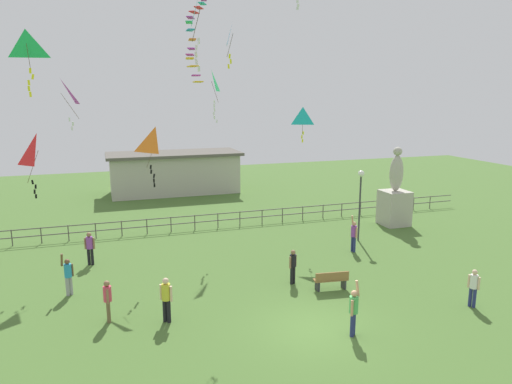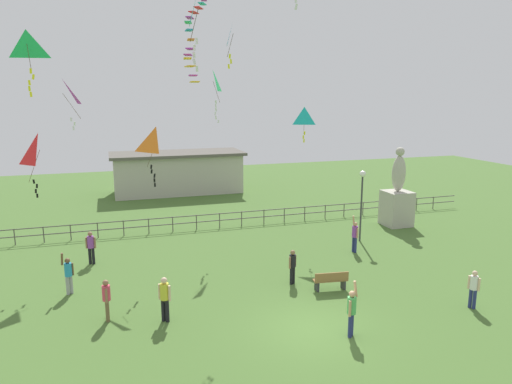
{
  "view_description": "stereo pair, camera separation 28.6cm",
  "coord_description": "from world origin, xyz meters",
  "px_view_note": "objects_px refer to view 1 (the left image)",
  "views": [
    {
      "loc": [
        -6.94,
        -14.07,
        8.28
      ],
      "look_at": [
        -0.34,
        5.76,
        3.96
      ],
      "focal_mm": 32.64,
      "sensor_mm": 36.0,
      "label": 1
    },
    {
      "loc": [
        -6.67,
        -14.16,
        8.28
      ],
      "look_at": [
        -0.34,
        5.76,
        3.96
      ],
      "focal_mm": 32.64,
      "sensor_mm": 36.0,
      "label": 2
    }
  ],
  "objects_px": {
    "lamppost": "(360,190)",
    "kite_0": "(61,95)",
    "park_bench": "(331,280)",
    "person_7": "(474,286)",
    "person_3": "(68,274)",
    "kite_7": "(26,46)",
    "person_2": "(90,246)",
    "kite_3": "(233,34)",
    "kite_1": "(303,117)",
    "kite_8": "(200,12)",
    "person_5": "(293,264)",
    "person_4": "(108,298)",
    "person_1": "(166,297)",
    "person_6": "(354,309)",
    "person_0": "(354,234)",
    "kite_5": "(38,152)",
    "kite_2": "(156,142)",
    "statue_monument": "(395,200)",
    "kite_6": "(212,83)"
  },
  "relations": [
    {
      "from": "lamppost",
      "to": "kite_0",
      "type": "xyz_separation_m",
      "value": [
        -15.61,
        2.34,
        5.31
      ]
    },
    {
      "from": "park_bench",
      "to": "person_7",
      "type": "distance_m",
      "value": 5.65
    },
    {
      "from": "person_3",
      "to": "kite_7",
      "type": "xyz_separation_m",
      "value": [
        -0.74,
        -0.12,
        9.18
      ]
    },
    {
      "from": "person_2",
      "to": "kite_3",
      "type": "xyz_separation_m",
      "value": [
        6.7,
        -2.82,
        9.98
      ]
    },
    {
      "from": "person_7",
      "to": "kite_0",
      "type": "relative_size",
      "value": 0.64
    },
    {
      "from": "kite_1",
      "to": "kite_8",
      "type": "distance_m",
      "value": 12.52
    },
    {
      "from": "person_2",
      "to": "kite_1",
      "type": "relative_size",
      "value": 0.84
    },
    {
      "from": "lamppost",
      "to": "kite_8",
      "type": "distance_m",
      "value": 15.05
    },
    {
      "from": "kite_8",
      "to": "person_7",
      "type": "bearing_deg",
      "value": -10.57
    },
    {
      "from": "kite_0",
      "to": "person_5",
      "type": "bearing_deg",
      "value": -36.51
    },
    {
      "from": "person_4",
      "to": "person_7",
      "type": "bearing_deg",
      "value": -13.34
    },
    {
      "from": "person_1",
      "to": "kite_8",
      "type": "bearing_deg",
      "value": -24.6
    },
    {
      "from": "person_6",
      "to": "kite_1",
      "type": "distance_m",
      "value": 13.38
    },
    {
      "from": "person_2",
      "to": "kite_8",
      "type": "distance_m",
      "value": 13.38
    },
    {
      "from": "person_0",
      "to": "person_3",
      "type": "xyz_separation_m",
      "value": [
        -14.29,
        -1.17,
        -0.05
      ]
    },
    {
      "from": "lamppost",
      "to": "kite_7",
      "type": "distance_m",
      "value": 18.04
    },
    {
      "from": "park_bench",
      "to": "kite_5",
      "type": "height_order",
      "value": "kite_5"
    },
    {
      "from": "kite_2",
      "to": "kite_8",
      "type": "relative_size",
      "value": 1.11
    },
    {
      "from": "statue_monument",
      "to": "person_3",
      "type": "height_order",
      "value": "statue_monument"
    },
    {
      "from": "person_3",
      "to": "kite_2",
      "type": "xyz_separation_m",
      "value": [
        4.11,
        2.07,
        5.22
      ]
    },
    {
      "from": "person_2",
      "to": "person_4",
      "type": "relative_size",
      "value": 1.04
    },
    {
      "from": "kite_3",
      "to": "person_2",
      "type": "bearing_deg",
      "value": 157.2
    },
    {
      "from": "kite_3",
      "to": "person_3",
      "type": "bearing_deg",
      "value": -174.55
    },
    {
      "from": "kite_0",
      "to": "kite_1",
      "type": "xyz_separation_m",
      "value": [
        12.75,
        -0.48,
        -1.24
      ]
    },
    {
      "from": "person_5",
      "to": "kite_6",
      "type": "relative_size",
      "value": 0.53
    },
    {
      "from": "park_bench",
      "to": "kite_0",
      "type": "xyz_separation_m",
      "value": [
        -10.81,
        8.19,
        7.89
      ]
    },
    {
      "from": "person_2",
      "to": "kite_0",
      "type": "height_order",
      "value": "kite_0"
    },
    {
      "from": "kite_1",
      "to": "person_3",
      "type": "bearing_deg",
      "value": -159.74
    },
    {
      "from": "kite_0",
      "to": "kite_7",
      "type": "bearing_deg",
      "value": -97.64
    },
    {
      "from": "person_0",
      "to": "person_5",
      "type": "xyz_separation_m",
      "value": [
        -4.83,
        -3.02,
        -0.08
      ]
    },
    {
      "from": "person_3",
      "to": "person_7",
      "type": "height_order",
      "value": "person_3"
    },
    {
      "from": "kite_5",
      "to": "kite_1",
      "type": "bearing_deg",
      "value": 8.26
    },
    {
      "from": "person_7",
      "to": "kite_8",
      "type": "distance_m",
      "value": 14.57
    },
    {
      "from": "kite_1",
      "to": "park_bench",
      "type": "bearing_deg",
      "value": -104.15
    },
    {
      "from": "person_7",
      "to": "kite_6",
      "type": "distance_m",
      "value": 16.9
    },
    {
      "from": "statue_monument",
      "to": "park_bench",
      "type": "xyz_separation_m",
      "value": [
        -8.78,
        -8.15,
        -1.21
      ]
    },
    {
      "from": "person_3",
      "to": "kite_5",
      "type": "distance_m",
      "value": 5.67
    },
    {
      "from": "person_3",
      "to": "person_5",
      "type": "height_order",
      "value": "person_3"
    },
    {
      "from": "lamppost",
      "to": "kite_6",
      "type": "height_order",
      "value": "kite_6"
    },
    {
      "from": "person_4",
      "to": "person_6",
      "type": "bearing_deg",
      "value": -24.96
    },
    {
      "from": "person_0",
      "to": "person_5",
      "type": "relative_size",
      "value": 1.25
    },
    {
      "from": "kite_8",
      "to": "kite_6",
      "type": "bearing_deg",
      "value": 75.22
    },
    {
      "from": "person_3",
      "to": "kite_0",
      "type": "bearing_deg",
      "value": 90.33
    },
    {
      "from": "park_bench",
      "to": "kite_1",
      "type": "bearing_deg",
      "value": 75.85
    },
    {
      "from": "person_7",
      "to": "kite_6",
      "type": "relative_size",
      "value": 0.53
    },
    {
      "from": "person_6",
      "to": "kite_8",
      "type": "relative_size",
      "value": 0.8
    },
    {
      "from": "person_6",
      "to": "kite_5",
      "type": "height_order",
      "value": "kite_5"
    },
    {
      "from": "person_2",
      "to": "person_3",
      "type": "bearing_deg",
      "value": -102.84
    },
    {
      "from": "person_0",
      "to": "person_2",
      "type": "height_order",
      "value": "person_0"
    },
    {
      "from": "lamppost",
      "to": "person_6",
      "type": "relative_size",
      "value": 2.08
    }
  ]
}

